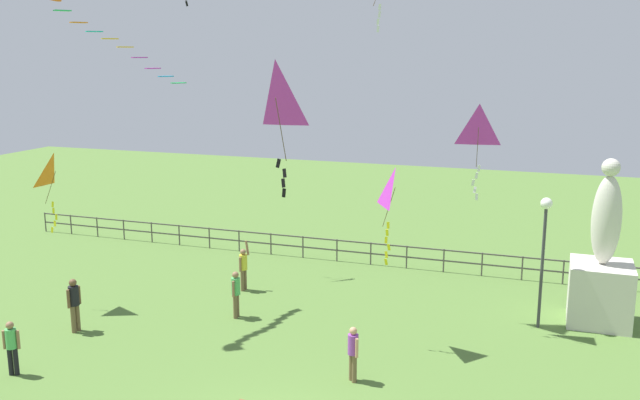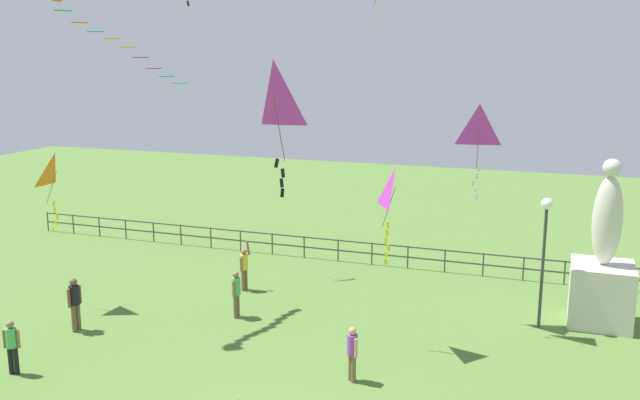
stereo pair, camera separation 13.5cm
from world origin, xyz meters
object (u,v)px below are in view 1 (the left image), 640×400
kite_2 (276,102)px  kite_3 (395,192)px  person_1 (236,291)px  person_3 (74,302)px  kite_1 (55,175)px  person_0 (12,344)px  kite_4 (479,130)px  person_2 (353,350)px  statue_monument (601,276)px  person_4 (243,266)px  lamppost (544,233)px

kite_2 → kite_3: bearing=76.9°
person_1 → person_3: 5.03m
person_1 → kite_1: size_ratio=0.59×
person_0 → person_1: size_ratio=0.97×
person_0 → kite_2: 10.35m
person_1 → kite_2: bearing=-55.9°
kite_2 → kite_4: (3.37, 7.32, -1.22)m
person_1 → kite_4: size_ratio=0.55×
kite_1 → kite_4: (13.42, 2.38, 1.72)m
kite_1 → kite_2: 11.58m
person_2 → kite_1: size_ratio=0.57×
person_0 → person_2: bearing=17.0°
statue_monument → person_4: statue_monument is taller
statue_monument → lamppost: size_ratio=1.27×
person_3 → kite_4: bearing=19.2°
kite_2 → kite_3: size_ratio=1.01×
person_3 → kite_1: kite_1 is taller
lamppost → person_2: lamppost is taller
person_0 → kite_3: bearing=30.1°
person_0 → person_3: bearing=96.9°
person_0 → kite_2: (7.90, -0.23, 6.67)m
person_2 → kite_3: size_ratio=0.53×
statue_monument → person_0: 17.72m
lamppost → kite_2: 10.94m
statue_monument → kite_3: (-5.92, -3.89, 3.10)m
lamppost → kite_2: size_ratio=1.45×
statue_monument → kite_2: kite_2 is taller
person_1 → kite_3: (5.34, -0.43, 3.77)m
person_3 → kite_4: kite_4 is taller
person_2 → person_4: bearing=136.3°
person_2 → kite_4: 7.44m
statue_monument → person_4: (-12.18, -0.95, -0.64)m
person_0 → person_2: person_0 is taller
person_1 → person_2: (4.93, -3.08, -0.03)m
kite_1 → person_1: bearing=9.9°
person_3 → person_2: bearing=-2.1°
kite_1 → kite_3: bearing=3.1°
person_1 → statue_monument: bearing=17.1°
kite_3 → statue_monument: bearing=33.4°
statue_monument → kite_3: statue_monument is taller
lamppost → kite_4: bearing=-151.9°
person_0 → kite_4: bearing=32.2°
person_1 → lamppost: bearing=14.3°
person_2 → kite_3: 4.64m
kite_1 → kite_2: (10.05, -4.94, 2.94)m
statue_monument → lamppost: (-1.81, -1.04, 1.52)m
kite_3 → person_2: bearing=-98.9°
person_4 → kite_2: size_ratio=0.64×
person_1 → kite_4: bearing=10.2°
person_3 → person_4: bearing=57.8°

